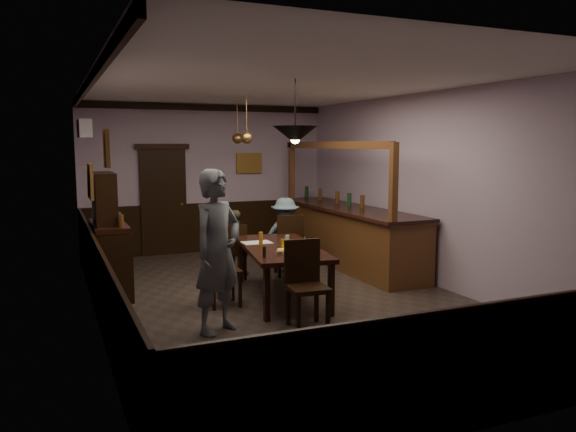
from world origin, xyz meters
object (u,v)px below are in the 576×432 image
person_standing (217,252)px  person_seated_left (233,243)px  dining_table (281,251)px  bar_counter (349,234)px  person_seated_right (285,235)px  chair_far_right (289,242)px  coffee_cup (310,249)px  pendant_brass_far (237,138)px  pendant_brass_mid (247,138)px  chair_far_left (235,249)px  sideboard (109,246)px  chair_near (305,280)px  pendant_iron (295,135)px  soda_can (283,243)px  chair_side (217,265)px

person_standing → person_seated_left: person_standing is taller
dining_table → bar_counter: 2.50m
person_seated_right → chair_far_right: bearing=103.5°
coffee_cup → pendant_brass_far: pendant_brass_far is taller
person_seated_left → chair_far_right: bearing=161.0°
person_seated_left → bar_counter: bar_counter is taller
dining_table → pendant_brass_mid: (0.08, 1.67, 1.61)m
chair_far_left → sideboard: 2.00m
chair_far_right → coffee_cup: 1.84m
person_standing → pendant_brass_far: (1.51, 3.85, 1.34)m
dining_table → chair_near: bearing=-99.3°
chair_near → pendant_iron: pendant_iron is taller
bar_counter → chair_near: bearing=-127.6°
pendant_iron → pendant_brass_mid: (0.21, 2.46, -0.01)m
person_seated_left → person_seated_right: 0.90m
coffee_cup → pendant_iron: bearing=-137.1°
person_standing → soda_can: person_standing is taller
person_standing → chair_far_left: bearing=37.3°
chair_side → pendant_iron: (0.83, -0.73, 1.74)m
pendant_iron → chair_near: bearing=-99.8°
person_seated_left → pendant_brass_mid: (0.28, 0.07, 1.75)m
pendant_iron → chair_side: bearing=138.7°
person_seated_right → pendant_brass_mid: size_ratio=1.59×
chair_far_right → person_seated_left: size_ratio=0.94×
chair_far_right → pendant_brass_far: 2.38m
chair_far_left → pendant_brass_mid: bearing=-118.0°
coffee_cup → soda_can: size_ratio=0.67×
pendant_brass_mid → chair_far_right: bearing=-41.2°
person_seated_right → bar_counter: bearing=-153.1°
chair_far_right → person_standing: 2.95m
person_seated_left → person_seated_right: person_seated_right is taller
dining_table → sideboard: 2.52m
person_standing → person_seated_left: 2.89m
dining_table → pendant_brass_far: (0.28, 2.78, 1.61)m
chair_far_left → person_seated_left: person_seated_left is taller
person_seated_left → person_seated_right: (0.89, -0.14, 0.09)m
sideboard → person_seated_left: bearing=11.8°
person_seated_left → person_standing: bearing=76.6°
bar_counter → pendant_brass_far: size_ratio=4.92×
dining_table → chair_side: size_ratio=2.26×
chair_far_left → soda_can: bearing=116.6°
sideboard → pendant_iron: bearing=-43.1°
chair_far_right → person_standing: (-1.87, -2.25, 0.39)m
chair_far_right → chair_far_left: bearing=2.4°
chair_side → person_seated_right: bearing=-45.6°
person_seated_left → pendant_brass_far: bearing=-104.4°
chair_side → person_seated_right: (1.64, 1.52, 0.08)m
coffee_cup → pendant_brass_far: (0.10, 3.37, 1.50)m
chair_far_left → pendant_iron: 2.79m
dining_table → person_seated_right: 1.61m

